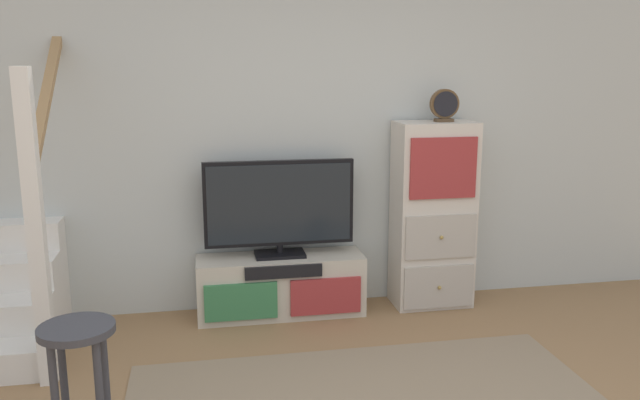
{
  "coord_description": "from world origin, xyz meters",
  "views": [
    {
      "loc": [
        -0.84,
        -2.29,
        1.83
      ],
      "look_at": [
        -0.1,
        1.72,
        0.95
      ],
      "focal_mm": 36.52,
      "sensor_mm": 36.0,
      "label": 1
    }
  ],
  "objects_px": {
    "media_console": "(281,286)",
    "side_cabinet": "(433,215)",
    "desk_clock": "(444,105)",
    "television": "(279,206)",
    "bar_stool_near": "(79,360)"
  },
  "relations": [
    {
      "from": "media_console",
      "to": "side_cabinet",
      "type": "height_order",
      "value": "side_cabinet"
    },
    {
      "from": "desk_clock",
      "to": "side_cabinet",
      "type": "bearing_deg",
      "value": 163.26
    },
    {
      "from": "media_console",
      "to": "side_cabinet",
      "type": "distance_m",
      "value": 1.25
    },
    {
      "from": "television",
      "to": "desk_clock",
      "type": "bearing_deg",
      "value": -1.36
    },
    {
      "from": "media_console",
      "to": "bar_stool_near",
      "type": "height_order",
      "value": "bar_stool_near"
    },
    {
      "from": "side_cabinet",
      "to": "desk_clock",
      "type": "bearing_deg",
      "value": -16.74
    },
    {
      "from": "side_cabinet",
      "to": "television",
      "type": "bearing_deg",
      "value": 179.32
    },
    {
      "from": "bar_stool_near",
      "to": "media_console",
      "type": "bearing_deg",
      "value": 55.29
    },
    {
      "from": "desk_clock",
      "to": "bar_stool_near",
      "type": "bearing_deg",
      "value": -145.29
    },
    {
      "from": "desk_clock",
      "to": "bar_stool_near",
      "type": "xyz_separation_m",
      "value": [
        -2.32,
        -1.61,
        -1.01
      ]
    },
    {
      "from": "desk_clock",
      "to": "media_console",
      "type": "bearing_deg",
      "value": 179.78
    },
    {
      "from": "media_console",
      "to": "desk_clock",
      "type": "distance_m",
      "value": 1.77
    },
    {
      "from": "media_console",
      "to": "desk_clock",
      "type": "xyz_separation_m",
      "value": [
        1.2,
        -0.0,
        1.29
      ]
    },
    {
      "from": "side_cabinet",
      "to": "bar_stool_near",
      "type": "height_order",
      "value": "side_cabinet"
    },
    {
      "from": "television",
      "to": "desk_clock",
      "type": "relative_size",
      "value": 4.56
    }
  ]
}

